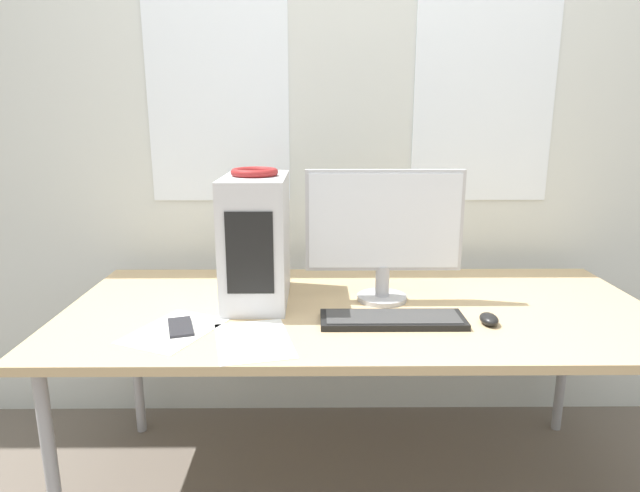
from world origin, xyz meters
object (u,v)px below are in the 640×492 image
at_px(monitor_main, 384,229).
at_px(cell_phone, 180,327).
at_px(mouse, 489,319).
at_px(keyboard, 393,319).
at_px(pc_tower, 256,239).
at_px(headphones, 255,172).

distance_m(monitor_main, cell_phone, 0.75).
bearing_deg(monitor_main, mouse, -36.63).
distance_m(keyboard, cell_phone, 0.66).
bearing_deg(pc_tower, cell_phone, -127.81).
height_order(pc_tower, cell_phone, pc_tower).
height_order(monitor_main, cell_phone, monitor_main).
bearing_deg(mouse, cell_phone, -178.28).
height_order(pc_tower, monitor_main, monitor_main).
bearing_deg(cell_phone, headphones, 35.00).
height_order(mouse, cell_phone, mouse).
xyz_separation_m(headphones, cell_phone, (-0.21, -0.27, -0.45)).
bearing_deg(cell_phone, keyboard, -13.59).
height_order(headphones, monitor_main, headphones).
xyz_separation_m(keyboard, mouse, (0.30, -0.01, 0.01)).
bearing_deg(monitor_main, cell_phone, -158.39).
xyz_separation_m(headphones, monitor_main, (0.44, -0.01, -0.19)).
bearing_deg(keyboard, headphones, 152.89).
xyz_separation_m(pc_tower, cell_phone, (-0.21, -0.27, -0.21)).
bearing_deg(monitor_main, pc_tower, 178.29).
bearing_deg(mouse, monitor_main, 143.37).
height_order(pc_tower, mouse, pc_tower).
bearing_deg(keyboard, cell_phone, -176.32).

